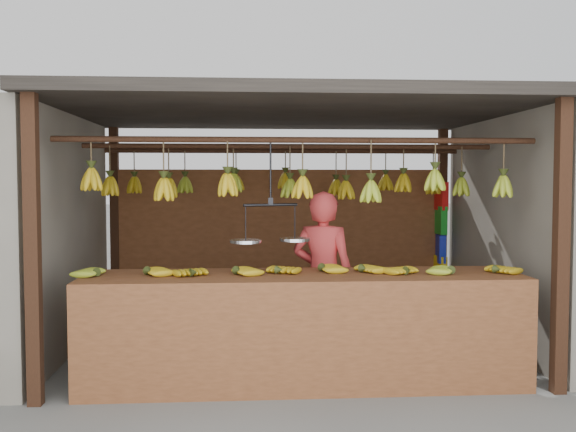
{
  "coord_description": "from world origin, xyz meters",
  "views": [
    {
      "loc": [
        -0.45,
        -6.29,
        1.66
      ],
      "look_at": [
        0.0,
        0.3,
        1.3
      ],
      "focal_mm": 40.0,
      "sensor_mm": 36.0,
      "label": 1
    }
  ],
  "objects": [
    {
      "name": "bag_bundles",
      "position": [
        1.94,
        1.35,
        1.02
      ],
      "size": [
        0.08,
        0.26,
        1.24
      ],
      "color": "red",
      "rests_on": "ground"
    },
    {
      "name": "hanging_bananas",
      "position": [
        0.01,
        -0.01,
        1.62
      ],
      "size": [
        3.65,
        2.22,
        0.38
      ],
      "color": "#B79313",
      "rests_on": "ground"
    },
    {
      "name": "vendor",
      "position": [
        0.26,
        -0.54,
        0.79
      ],
      "size": [
        0.67,
        0.57,
        1.57
      ],
      "primitive_type": "imported",
      "rotation": [
        0.0,
        0.0,
        2.74
      ],
      "color": "#BF3333",
      "rests_on": "ground"
    },
    {
      "name": "stall",
      "position": [
        0.0,
        0.33,
        1.97
      ],
      "size": [
        4.3,
        3.3,
        2.4
      ],
      "color": "black",
      "rests_on": "ground"
    },
    {
      "name": "ground",
      "position": [
        0.0,
        0.0,
        0.0
      ],
      "size": [
        80.0,
        80.0,
        0.0
      ],
      "primitive_type": "plane",
      "color": "#5B5B57"
    },
    {
      "name": "counter",
      "position": [
        0.03,
        -1.23,
        0.71
      ],
      "size": [
        3.58,
        0.81,
        0.96
      ],
      "color": "brown",
      "rests_on": "ground"
    },
    {
      "name": "balance_scale",
      "position": [
        -0.23,
        -1.0,
        1.22
      ],
      "size": [
        0.67,
        0.38,
        0.85
      ],
      "color": "black",
      "rests_on": "ground"
    }
  ]
}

